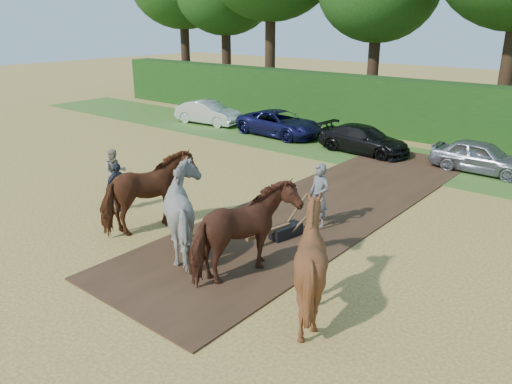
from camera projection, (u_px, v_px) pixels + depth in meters
The scene contains 8 objects.
ground at pixel (134, 267), 12.82m from camera, with size 120.00×120.00×0.00m, color gold.
earth_strip at pixel (328, 205), 17.00m from camera, with size 4.50×17.00×0.05m, color #472D1C.
grass_verge at pixel (381, 156), 23.00m from camera, with size 50.00×5.00×0.03m, color #38601E.
hedgerow at pixel (423, 111), 25.79m from camera, with size 46.00×1.60×3.00m, color #14380F.
spectator_near at pixel (115, 172), 17.73m from camera, with size 0.82×0.64×1.69m, color #ACA587.
spectator_far at pixel (118, 187), 16.35m from camera, with size 0.95×0.39×1.62m, color #282C35.
plough_team at pixel (220, 221), 12.63m from camera, with size 8.08×5.62×2.37m.
parked_cars at pixel (430, 149), 21.63m from camera, with size 31.12×2.75×1.42m.
Camera 1 is at (9.71, -6.84, 6.06)m, focal length 35.00 mm.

